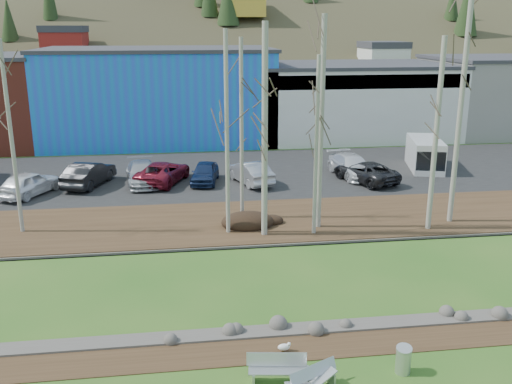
{
  "coord_description": "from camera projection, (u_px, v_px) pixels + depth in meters",
  "views": [
    {
      "loc": [
        -4.39,
        -14.12,
        10.11
      ],
      "look_at": [
        -0.82,
        11.8,
        2.5
      ],
      "focal_mm": 40.0,
      "sensor_mm": 36.0,
      "label": 1
    }
  ],
  "objects": [
    {
      "name": "birch_1",
      "position": [
        227.0,
        135.0,
        27.37
      ],
      "size": [
        0.21,
        0.21,
        9.89
      ],
      "color": "#AFAC9E",
      "rests_on": "far_bank"
    },
    {
      "name": "far_bank",
      "position": [
        264.0,
        221.0,
        30.6
      ],
      "size": [
        80.0,
        7.0,
        0.15
      ],
      "primitive_type": "cube",
      "color": "#382616",
      "rests_on": "ground"
    },
    {
      "name": "litter_bin",
      "position": [
        403.0,
        361.0,
        17.21
      ],
      "size": [
        0.59,
        0.59,
        0.8
      ],
      "primitive_type": "cylinder",
      "rotation": [
        0.0,
        0.0,
        -0.35
      ],
      "color": "#B9BCBE",
      "rests_on": "ground"
    },
    {
      "name": "far_bank_rocks",
      "position": [
        274.0,
        244.0,
        27.58
      ],
      "size": [
        80.0,
        0.8,
        0.46
      ],
      "primitive_type": null,
      "color": "#47423D",
      "rests_on": "ground"
    },
    {
      "name": "parking_lot",
      "position": [
        242.0,
        173.0,
        40.59
      ],
      "size": [
        80.0,
        14.0,
        0.14
      ],
      "primitive_type": "cube",
      "color": "black",
      "rests_on": "ground"
    },
    {
      "name": "car_4",
      "position": [
        205.0,
        173.0,
        37.68
      ],
      "size": [
        2.29,
        4.21,
        1.36
      ],
      "primitive_type": "imported",
      "rotation": [
        0.0,
        0.0,
        -0.18
      ],
      "color": "navy",
      "rests_on": "parking_lot"
    },
    {
      "name": "dirt_strip",
      "position": [
        320.0,
        344.0,
        18.83
      ],
      "size": [
        80.0,
        1.8,
        0.03
      ],
      "primitive_type": "cube",
      "color": "#382616",
      "rests_on": "ground"
    },
    {
      "name": "bench_damaged",
      "position": [
        312.0,
        379.0,
        16.36
      ],
      "size": [
        1.7,
        1.2,
        0.73
      ],
      "rotation": [
        0.0,
        0.0,
        0.47
      ],
      "color": "#B9BCBE",
      "rests_on": "ground"
    },
    {
      "name": "car_3",
      "position": [
        142.0,
        173.0,
        37.38
      ],
      "size": [
        2.58,
        5.12,
        1.43
      ],
      "primitive_type": "imported",
      "rotation": [
        0.0,
        0.0,
        0.12
      ],
      "color": "#A6A8AE",
      "rests_on": "parking_lot"
    },
    {
      "name": "birch_3",
      "position": [
        242.0,
        131.0,
        29.67
      ],
      "size": [
        0.21,
        0.21,
        9.47
      ],
      "color": "#AFAC9E",
      "rests_on": "far_bank"
    },
    {
      "name": "birch_0",
      "position": [
        12.0,
        139.0,
        27.54
      ],
      "size": [
        0.2,
        0.2,
        9.44
      ],
      "color": "#AFAC9E",
      "rests_on": "far_bank"
    },
    {
      "name": "car_5",
      "position": [
        250.0,
        172.0,
        37.52
      ],
      "size": [
        2.84,
        4.71,
        1.47
      ],
      "primitive_type": "imported",
      "rotation": [
        0.0,
        0.0,
        3.45
      ],
      "color": "#ACACAF",
      "rests_on": "parking_lot"
    },
    {
      "name": "birch_5",
      "position": [
        321.0,
        125.0,
        28.06
      ],
      "size": [
        0.27,
        0.27,
        10.56
      ],
      "color": "#AFAC9E",
      "rests_on": "far_bank"
    },
    {
      "name": "building_grey",
      "position": [
        506.0,
        94.0,
        56.58
      ],
      "size": [
        14.28,
        12.24,
        7.3
      ],
      "color": "gray",
      "rests_on": "ground"
    },
    {
      "name": "birch_4",
      "position": [
        316.0,
        147.0,
        27.41
      ],
      "size": [
        0.19,
        0.19,
        8.73
      ],
      "color": "#AFAC9E",
      "rests_on": "far_bank"
    },
    {
      "name": "bench_intact",
      "position": [
        278.0,
        369.0,
        16.71
      ],
      "size": [
        1.84,
        0.78,
        0.89
      ],
      "rotation": [
        0.0,
        0.0,
        -0.14
      ],
      "color": "#B9BCBE",
      "rests_on": "ground"
    },
    {
      "name": "building_blue",
      "position": [
        159.0,
        94.0,
        51.98
      ],
      "size": [
        20.4,
        12.24,
        8.3
      ],
      "color": "blue",
      "rests_on": "ground"
    },
    {
      "name": "birch_7",
      "position": [
        461.0,
        101.0,
        28.62
      ],
      "size": [
        0.27,
        0.27,
        12.71
      ],
      "color": "#AFAC9E",
      "rests_on": "far_bank"
    },
    {
      "name": "seagull",
      "position": [
        284.0,
        347.0,
        18.35
      ],
      "size": [
        0.47,
        0.22,
        0.34
      ],
      "rotation": [
        0.0,
        0.0,
        -0.05
      ],
      "color": "gold",
      "rests_on": "ground"
    },
    {
      "name": "van_white",
      "position": [
        425.0,
        154.0,
        41.16
      ],
      "size": [
        3.23,
        5.32,
        2.17
      ],
      "rotation": [
        0.0,
        0.0,
        -0.25
      ],
      "color": "white",
      "rests_on": "parking_lot"
    },
    {
      "name": "ground",
      "position": [
        338.0,
        382.0,
        16.83
      ],
      "size": [
        200.0,
        200.0,
        0.0
      ],
      "primitive_type": "plane",
      "color": "#265718",
      "rests_on": "ground"
    },
    {
      "name": "near_bank_rocks",
      "position": [
        313.0,
        329.0,
        19.78
      ],
      "size": [
        80.0,
        0.8,
        0.5
      ],
      "primitive_type": null,
      "color": "#47423D",
      "rests_on": "ground"
    },
    {
      "name": "building_white",
      "position": [
        350.0,
        99.0,
        54.53
      ],
      "size": [
        18.36,
        12.24,
        6.8
      ],
      "color": "silver",
      "rests_on": "ground"
    },
    {
      "name": "river",
      "position": [
        291.0,
        279.0,
        23.68
      ],
      "size": [
        80.0,
        8.0,
        0.9
      ],
      "primitive_type": null,
      "color": "black",
      "rests_on": "ground"
    },
    {
      "name": "car_2",
      "position": [
        163.0,
        172.0,
        37.64
      ],
      "size": [
        4.07,
        5.64,
        1.42
      ],
      "primitive_type": "imported",
      "rotation": [
        0.0,
        0.0,
        2.77
      ],
      "color": "maroon",
      "rests_on": "parking_lot"
    },
    {
      "name": "car_1",
      "position": [
        89.0,
        174.0,
        36.94
      ],
      "size": [
        3.12,
        5.06,
        1.57
      ],
      "primitive_type": "imported",
      "rotation": [
        0.0,
        0.0,
        2.81
      ],
      "color": "black",
      "rests_on": "parking_lot"
    },
    {
      "name": "car_0",
      "position": [
        29.0,
        183.0,
        34.82
      ],
      "size": [
        3.6,
        4.73,
        1.5
      ],
      "primitive_type": "imported",
      "rotation": [
        0.0,
        0.0,
        2.67
      ],
      "color": "white",
      "rests_on": "parking_lot"
    },
    {
      "name": "car_7",
      "position": [
        352.0,
        166.0,
        39.28
      ],
      "size": [
        2.71,
        5.3,
        1.47
      ],
      "primitive_type": "imported",
      "rotation": [
        0.0,
        0.0,
        0.13
      ],
      "color": "silver",
      "rests_on": "parking_lot"
    },
    {
      "name": "car_6",
      "position": [
        366.0,
        172.0,
        37.9
      ],
      "size": [
        3.99,
        5.43,
        1.37
      ],
      "primitive_type": "imported",
      "rotation": [
        0.0,
        0.0,
        3.54
      ],
      "color": "#272729",
      "rests_on": "parking_lot"
    },
    {
      "name": "dirt_mound",
      "position": [
        248.0,
        221.0,
        29.57
      ],
      "size": [
        2.75,
        1.94,
        0.54
      ],
      "primitive_type": "ellipsoid",
      "color": "black",
      "rests_on": "far_bank"
    },
    {
      "name": "birch_2",
      "position": [
        265.0,
        133.0,
        27.01
      ],
      "size": [
        0.29,
        0.29,
        10.21
      ],
      "color": "#AFAC9E",
      "rests_on": "far_bank"
    },
    {
      "name": "birch_6",
      "position": [
        436.0,
        136.0,
        27.94
      ],
      "size": [
        0.26,
        0.26,
        9.56
      ],
      "color": "#AFAC9E",
      "rests_on": "far_bank"
    }
  ]
}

